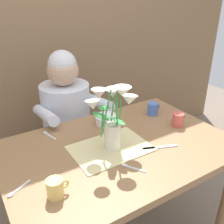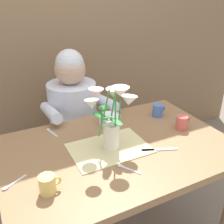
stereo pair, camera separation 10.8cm
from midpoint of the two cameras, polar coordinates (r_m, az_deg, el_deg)
name	(u,v)px [view 1 (the left image)]	position (r m, az deg, el deg)	size (l,w,h in m)	color
wood_panel_backdrop	(43,24)	(2.13, -16.44, 18.26)	(4.00, 0.10, 2.50)	brown
dining_table	(119,161)	(1.42, -0.71, -10.79)	(1.20, 0.80, 0.74)	olive
seated_person	(68,128)	(1.93, -11.35, -3.63)	(0.45, 0.47, 1.14)	#4C4C56
striped_placemat	(110,148)	(1.35, -2.76, -8.02)	(0.40, 0.28, 0.01)	beige
flower_vase	(113,114)	(1.25, -2.32, -0.46)	(0.29, 0.24, 0.36)	silver
ceramic_bowl	(106,119)	(1.57, -3.26, -1.63)	(0.14, 0.14, 0.06)	white
dinner_knife	(160,147)	(1.37, 8.37, -7.76)	(0.19, 0.02, 0.01)	silver
ceramic_mug	(56,188)	(1.09, -15.32, -16.02)	(0.09, 0.07, 0.08)	#E5C666
tea_cup	(177,119)	(1.58, 12.39, -1.61)	(0.09, 0.07, 0.08)	#CC564C
coffee_cup	(153,109)	(1.69, 7.20, 0.71)	(0.09, 0.07, 0.08)	#476BB7
spoon_0	(130,167)	(1.22, 1.35, -12.14)	(0.08, 0.11, 0.01)	silver
spoon_1	(15,191)	(1.18, -23.19, -15.91)	(0.11, 0.07, 0.01)	silver
spoon_2	(48,134)	(1.52, -16.09, -4.80)	(0.05, 0.12, 0.01)	silver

